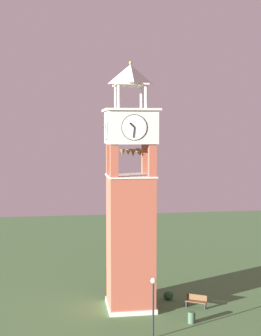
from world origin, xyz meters
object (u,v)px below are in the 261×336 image
object	(u,v)px
clock_tower	(131,209)
trash_bin	(192,317)
park_bench	(196,301)
lamp_post	(153,297)

from	to	relation	value
clock_tower	trash_bin	distance (m)	8.89
park_bench	trash_bin	distance (m)	3.06
clock_tower	park_bench	bearing A→B (deg)	-98.37
trash_bin	lamp_post	bearing A→B (deg)	122.66
park_bench	trash_bin	bearing A→B (deg)	157.90
clock_tower	lamp_post	world-z (taller)	clock_tower
park_bench	trash_bin	xyz separation A→B (m)	(-2.83, 1.15, -0.08)
park_bench	lamp_post	xyz separation A→B (m)	(-4.85, 4.29, 2.27)
clock_tower	lamp_post	size ratio (longest dim) A/B	4.64
park_bench	lamp_post	world-z (taller)	lamp_post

